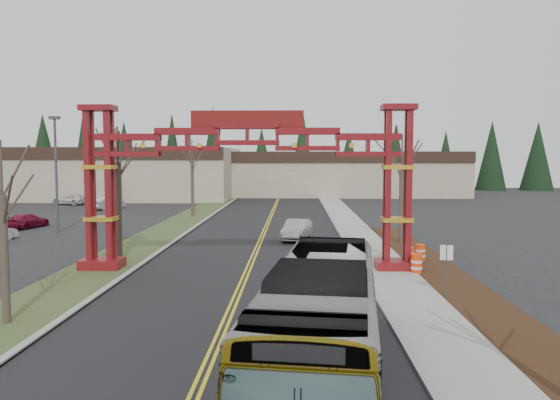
{
  "coord_description": "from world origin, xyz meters",
  "views": [
    {
      "loc": [
        2.58,
        -11.15,
        6.11
      ],
      "look_at": [
        1.83,
        14.76,
        4.09
      ],
      "focal_mm": 35.0,
      "sensor_mm": 36.0,
      "label": 1
    }
  ],
  "objects_px": {
    "bare_tree_median_far": "(192,161)",
    "retail_building_east": "(340,173)",
    "gateway_arch": "(247,160)",
    "bare_tree_right_far": "(402,165)",
    "transit_bus": "(322,320)",
    "parked_car_far_a": "(107,203)",
    "parked_car_mid_a": "(27,221)",
    "barrel_mid": "(409,256)",
    "bare_tree_median_mid": "(118,163)",
    "parked_car_far_b": "(71,199)",
    "light_pole_near": "(56,166)",
    "retail_building_west": "(84,173)",
    "barrel_south": "(416,264)",
    "street_sign": "(446,261)",
    "light_pole_far": "(120,166)",
    "barrel_north": "(420,253)",
    "bare_tree_median_near": "(2,196)",
    "silver_sedan": "(297,230)"
  },
  "relations": [
    {
      "from": "bare_tree_median_far",
      "to": "retail_building_east",
      "type": "bearing_deg",
      "value": 63.19
    },
    {
      "from": "gateway_arch",
      "to": "bare_tree_right_far",
      "type": "distance_m",
      "value": 13.61
    },
    {
      "from": "transit_bus",
      "to": "parked_car_far_a",
      "type": "height_order",
      "value": "transit_bus"
    },
    {
      "from": "parked_car_mid_a",
      "to": "barrel_mid",
      "type": "xyz_separation_m",
      "value": [
        29.79,
        -15.46,
        -0.11
      ]
    },
    {
      "from": "gateway_arch",
      "to": "retail_building_east",
      "type": "bearing_deg",
      "value": 80.83
    },
    {
      "from": "transit_bus",
      "to": "bare_tree_median_mid",
      "type": "distance_m",
      "value": 21.28
    },
    {
      "from": "parked_car_far_b",
      "to": "light_pole_near",
      "type": "xyz_separation_m",
      "value": [
        9.79,
        -25.99,
        4.77
      ]
    },
    {
      "from": "parked_car_far_a",
      "to": "retail_building_west",
      "type": "bearing_deg",
      "value": -38.54
    },
    {
      "from": "parked_car_far_a",
      "to": "barrel_mid",
      "type": "bearing_deg",
      "value": 155.07
    },
    {
      "from": "barrel_mid",
      "to": "barrel_south",
      "type": "bearing_deg",
      "value": -93.9
    },
    {
      "from": "parked_car_mid_a",
      "to": "barrel_mid",
      "type": "bearing_deg",
      "value": 164.9
    },
    {
      "from": "parked_car_mid_a",
      "to": "street_sign",
      "type": "height_order",
      "value": "street_sign"
    },
    {
      "from": "gateway_arch",
      "to": "light_pole_far",
      "type": "xyz_separation_m",
      "value": [
        -20.63,
        42.46,
        -1.01
      ]
    },
    {
      "from": "retail_building_east",
      "to": "barrel_north",
      "type": "bearing_deg",
      "value": -90.08
    },
    {
      "from": "bare_tree_median_mid",
      "to": "barrel_south",
      "type": "xyz_separation_m",
      "value": [
        16.88,
        -3.95,
        -5.24
      ]
    },
    {
      "from": "bare_tree_median_far",
      "to": "bare_tree_right_far",
      "type": "height_order",
      "value": "bare_tree_median_far"
    },
    {
      "from": "bare_tree_median_near",
      "to": "retail_building_east",
      "type": "bearing_deg",
      "value": 75.93
    },
    {
      "from": "bare_tree_median_far",
      "to": "barrel_south",
      "type": "xyz_separation_m",
      "value": [
        16.88,
        -27.25,
        -5.24
      ]
    },
    {
      "from": "silver_sedan",
      "to": "retail_building_west",
      "type": "bearing_deg",
      "value": 138.55
    },
    {
      "from": "retail_building_east",
      "to": "light_pole_near",
      "type": "bearing_deg",
      "value": -119.5
    },
    {
      "from": "retail_building_east",
      "to": "bare_tree_median_near",
      "type": "distance_m",
      "value": 74.06
    },
    {
      "from": "light_pole_near",
      "to": "parked_car_far_a",
      "type": "bearing_deg",
      "value": 98.06
    },
    {
      "from": "retail_building_west",
      "to": "transit_bus",
      "type": "relative_size",
      "value": 3.85
    },
    {
      "from": "retail_building_east",
      "to": "barrel_mid",
      "type": "distance_m",
      "value": 60.28
    },
    {
      "from": "parked_car_mid_a",
      "to": "light_pole_near",
      "type": "distance_m",
      "value": 6.76
    },
    {
      "from": "retail_building_east",
      "to": "parked_car_far_b",
      "type": "relative_size",
      "value": 7.66
    },
    {
      "from": "bare_tree_median_far",
      "to": "light_pole_far",
      "type": "height_order",
      "value": "light_pole_far"
    },
    {
      "from": "silver_sedan",
      "to": "bare_tree_right_far",
      "type": "distance_m",
      "value": 8.97
    },
    {
      "from": "silver_sedan",
      "to": "barrel_south",
      "type": "bearing_deg",
      "value": -51.25
    },
    {
      "from": "barrel_south",
      "to": "barrel_north",
      "type": "bearing_deg",
      "value": 74.23
    },
    {
      "from": "transit_bus",
      "to": "bare_tree_right_far",
      "type": "height_order",
      "value": "bare_tree_right_far"
    },
    {
      "from": "parked_car_far_b",
      "to": "barrel_south",
      "type": "height_order",
      "value": "parked_car_far_b"
    },
    {
      "from": "retail_building_west",
      "to": "silver_sedan",
      "type": "distance_m",
      "value": 54.03
    },
    {
      "from": "parked_car_far_a",
      "to": "barrel_north",
      "type": "distance_m",
      "value": 43.25
    },
    {
      "from": "parked_car_far_b",
      "to": "light_pole_far",
      "type": "height_order",
      "value": "light_pole_far"
    },
    {
      "from": "retail_building_east",
      "to": "bare_tree_median_mid",
      "type": "distance_m",
      "value": 61.65
    },
    {
      "from": "gateway_arch",
      "to": "retail_building_east",
      "type": "height_order",
      "value": "gateway_arch"
    },
    {
      "from": "bare_tree_median_mid",
      "to": "street_sign",
      "type": "relative_size",
      "value": 3.36
    },
    {
      "from": "street_sign",
      "to": "barrel_north",
      "type": "height_order",
      "value": "street_sign"
    },
    {
      "from": "retail_building_east",
      "to": "barrel_south",
      "type": "distance_m",
      "value": 62.96
    },
    {
      "from": "gateway_arch",
      "to": "retail_building_west",
      "type": "bearing_deg",
      "value": 119.07
    },
    {
      "from": "bare_tree_median_mid",
      "to": "bare_tree_median_far",
      "type": "relative_size",
      "value": 1.0
    },
    {
      "from": "bare_tree_median_mid",
      "to": "barrel_mid",
      "type": "relative_size",
      "value": 7.7
    },
    {
      "from": "retail_building_west",
      "to": "street_sign",
      "type": "height_order",
      "value": "retail_building_west"
    },
    {
      "from": "retail_building_west",
      "to": "transit_bus",
      "type": "bearing_deg",
      "value": -64.06
    },
    {
      "from": "bare_tree_right_far",
      "to": "barrel_south",
      "type": "distance_m",
      "value": 11.39
    },
    {
      "from": "parked_car_mid_a",
      "to": "transit_bus",
      "type": "bearing_deg",
      "value": 139.47
    },
    {
      "from": "bare_tree_median_far",
      "to": "barrel_north",
      "type": "bearing_deg",
      "value": -52.77
    },
    {
      "from": "barrel_south",
      "to": "barrel_mid",
      "type": "bearing_deg",
      "value": 86.1
    },
    {
      "from": "gateway_arch",
      "to": "bare_tree_right_far",
      "type": "xyz_separation_m",
      "value": [
        10.0,
        9.23,
        -0.38
      ]
    }
  ]
}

